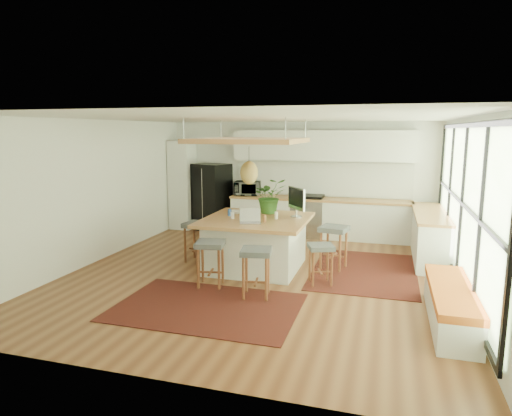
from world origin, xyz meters
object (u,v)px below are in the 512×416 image
(fridge, at_px, (212,194))
(microwave, at_px, (247,187))
(stool_near_left, at_px, (211,265))
(monitor, at_px, (296,203))
(laptop, at_px, (250,216))
(stool_left_side, at_px, (198,243))
(island, at_px, (256,243))
(island_plant, at_px, (270,200))
(stool_right_front, at_px, (321,263))
(stool_right_back, at_px, (333,250))
(stool_near_right, at_px, (256,274))

(fridge, relative_size, microwave, 2.74)
(stool_near_left, bearing_deg, monitor, 53.46)
(laptop, distance_m, monitor, 1.03)
(stool_near_left, relative_size, stool_left_side, 0.97)
(island, height_order, island_plant, island_plant)
(island, xyz_separation_m, stool_left_side, (-1.20, 0.09, -0.11))
(monitor, bearing_deg, stool_right_front, -5.84)
(stool_right_back, xyz_separation_m, monitor, (-0.70, -0.02, 0.83))
(stool_left_side, bearing_deg, microwave, 86.77)
(stool_right_back, height_order, monitor, monitor)
(stool_near_left, bearing_deg, island_plant, 72.43)
(stool_right_back, distance_m, stool_left_side, 2.58)
(fridge, bearing_deg, laptop, -36.53)
(monitor, bearing_deg, stool_left_side, -122.11)
(stool_near_right, relative_size, microwave, 1.23)
(island_plant, bearing_deg, laptop, -94.42)
(stool_right_back, distance_m, monitor, 1.09)
(island_plant, bearing_deg, stool_right_back, -8.99)
(microwave, relative_size, island_plant, 0.91)
(stool_near_right, xyz_separation_m, stool_left_side, (-1.62, 1.49, 0.00))
(stool_near_left, relative_size, laptop, 1.95)
(stool_right_front, relative_size, monitor, 1.12)
(island, distance_m, stool_right_front, 1.38)
(stool_right_back, distance_m, laptop, 1.71)
(monitor, relative_size, microwave, 0.98)
(stool_right_front, relative_size, microwave, 1.09)
(island, height_order, stool_right_back, island)
(stool_near_left, height_order, monitor, monitor)
(fridge, height_order, stool_near_right, fridge)
(island, xyz_separation_m, microwave, (-1.05, 2.79, 0.67))
(stool_right_front, bearing_deg, stool_near_left, -160.73)
(island_plant, bearing_deg, stool_near_right, -81.12)
(stool_near_right, bearing_deg, island_plant, 98.88)
(fridge, xyz_separation_m, monitor, (2.65, -2.44, 0.26))
(laptop, bearing_deg, stool_near_right, -86.64)
(island, height_order, laptop, laptop)
(microwave, bearing_deg, monitor, -63.50)
(stool_left_side, bearing_deg, stool_near_left, -57.97)
(stool_left_side, xyz_separation_m, island_plant, (1.31, 0.46, 0.84))
(stool_left_side, bearing_deg, laptop, -24.06)
(stool_left_side, xyz_separation_m, microwave, (0.15, 2.70, 0.78))
(stool_near_right, bearing_deg, stool_right_back, 61.61)
(stool_right_front, bearing_deg, stool_right_back, 83.72)
(stool_right_back, relative_size, monitor, 1.32)
(laptop, xyz_separation_m, monitor, (0.64, 0.80, 0.14))
(fridge, distance_m, stool_right_back, 4.17)
(stool_near_right, distance_m, stool_right_back, 2.00)
(stool_right_front, bearing_deg, island, 156.46)
(stool_right_front, height_order, microwave, microwave)
(microwave, bearing_deg, stool_left_side, -101.75)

